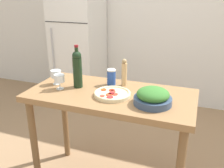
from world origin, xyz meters
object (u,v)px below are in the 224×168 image
at_px(refrigerator, 79,46).
at_px(wine_glass_near, 59,79).
at_px(pepper_mill, 124,73).
at_px(homemade_pizza, 112,94).
at_px(wine_bottle, 77,68).
at_px(salt_canister, 111,77).
at_px(wine_glass_far, 56,74).
at_px(salad_bowl, 153,97).

xyz_separation_m(refrigerator, wine_glass_near, (0.67, -1.62, 0.12)).
bearing_deg(pepper_mill, wine_glass_near, -151.82).
bearing_deg(homemade_pizza, pepper_mill, 85.56).
height_order(wine_bottle, salt_canister, wine_bottle).
relative_size(wine_bottle, pepper_mill, 1.52).
relative_size(wine_glass_near, salt_canister, 0.90).
height_order(refrigerator, wine_glass_far, refrigerator).
height_order(wine_glass_near, pepper_mill, pepper_mill).
xyz_separation_m(wine_glass_near, wine_glass_far, (-0.08, 0.08, 0.00)).
distance_m(wine_glass_near, pepper_mill, 0.51).
bearing_deg(salt_canister, homemade_pizza, -68.15).
bearing_deg(homemade_pizza, wine_glass_near, -178.54).
distance_m(salad_bowl, homemade_pizza, 0.31).
relative_size(wine_bottle, salt_canister, 2.59).
distance_m(wine_bottle, salad_bowl, 0.64).
bearing_deg(wine_glass_near, salad_bowl, -1.89).
xyz_separation_m(wine_glass_far, salt_canister, (0.43, 0.14, -0.02)).
distance_m(refrigerator, wine_glass_far, 1.65).
bearing_deg(wine_glass_near, refrigerator, 112.46).
bearing_deg(refrigerator, salt_canister, -53.87).
xyz_separation_m(wine_glass_near, salad_bowl, (0.74, -0.02, -0.03)).
height_order(wine_bottle, salad_bowl, wine_bottle).
distance_m(refrigerator, wine_glass_near, 1.75).
relative_size(wine_glass_near, homemade_pizza, 0.44).
bearing_deg(pepper_mill, salt_canister, -169.82).
relative_size(refrigerator, salt_canister, 12.80).
bearing_deg(wine_glass_near, homemade_pizza, 1.46).
distance_m(pepper_mill, homemade_pizza, 0.25).
bearing_deg(salt_canister, wine_bottle, -149.61).
relative_size(refrigerator, wine_glass_near, 14.22).
xyz_separation_m(refrigerator, salad_bowl, (1.41, -1.64, 0.09)).
distance_m(wine_glass_far, salad_bowl, 0.83).
bearing_deg(pepper_mill, refrigerator, 129.17).
bearing_deg(salad_bowl, wine_glass_far, 172.59).
distance_m(pepper_mill, salt_canister, 0.11).
xyz_separation_m(wine_glass_near, homemade_pizza, (0.43, 0.01, -0.07)).
bearing_deg(wine_glass_near, salt_canister, 32.67).
xyz_separation_m(wine_glass_near, pepper_mill, (0.45, 0.24, 0.03)).
distance_m(wine_bottle, homemade_pizza, 0.36).
bearing_deg(homemade_pizza, salad_bowl, -6.61).
xyz_separation_m(homemade_pizza, salt_canister, (-0.09, 0.21, 0.05)).
relative_size(wine_bottle, salad_bowl, 1.30).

